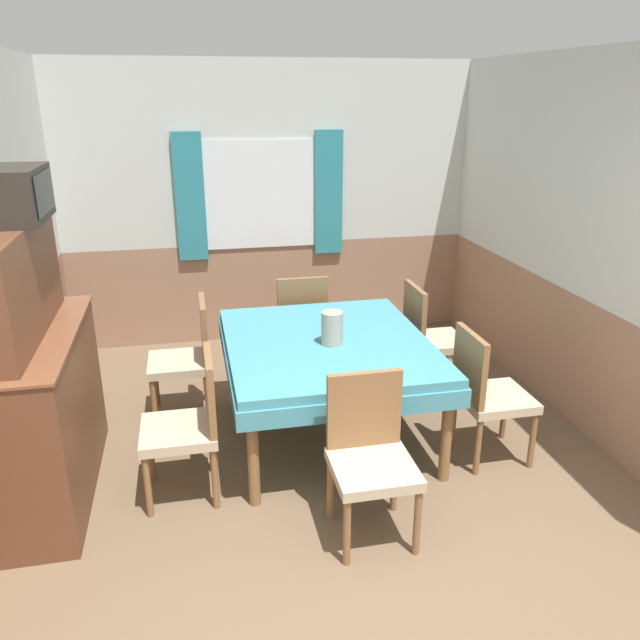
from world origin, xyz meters
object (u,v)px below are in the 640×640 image
object	(u,v)px
dining_table	(327,354)
chair_head_near	(370,452)
chair_left_far	(188,355)
chair_right_near	(486,391)
sideboard	(40,386)
chair_head_window	(300,321)
chair_right_far	(429,335)
vase	(332,328)
tv	(17,194)
chair_left_near	(190,421)

from	to	relation	value
dining_table	chair_head_near	world-z (taller)	chair_head_near
chair_head_near	chair_left_far	distance (m)	1.82
chair_right_near	dining_table	bearing A→B (deg)	-118.09
sideboard	chair_left_far	bearing A→B (deg)	44.03
chair_head_window	chair_right_far	world-z (taller)	same
vase	chair_left_far	bearing A→B (deg)	149.01
chair_head_window	chair_left_far	distance (m)	1.09
chair_right_far	chair_left_far	world-z (taller)	same
chair_head_near	dining_table	bearing A→B (deg)	-90.00
chair_right_near	tv	xyz separation A→B (m)	(-2.72, 0.36, 1.30)
chair_head_window	chair_head_near	distance (m)	2.11
tv	chair_right_near	bearing A→B (deg)	-7.63
chair_left_near	vase	xyz separation A→B (m)	(0.96, 0.43, 0.35)
sideboard	dining_table	bearing A→B (deg)	9.69
chair_right_near	tv	world-z (taller)	tv
chair_head_window	chair_left_near	world-z (taller)	same
chair_right_far	tv	xyz separation A→B (m)	(-2.72, -0.65, 1.30)
chair_right_near	vase	world-z (taller)	vase
vase	chair_head_window	bearing A→B (deg)	90.79
dining_table	chair_right_near	distance (m)	1.08
dining_table	chair_head_window	size ratio (longest dim) A/B	1.78
sideboard	vase	distance (m)	1.82
chair_left_far	tv	world-z (taller)	tv
tv	vase	world-z (taller)	tv
chair_left_far	chair_head_near	bearing A→B (deg)	-148.73
chair_right_far	chair_right_near	bearing A→B (deg)	0.00
chair_head_window	vase	world-z (taller)	vase
sideboard	vase	xyz separation A→B (m)	(1.80, 0.23, 0.13)
dining_table	vase	world-z (taller)	vase
chair_left_near	chair_left_far	size ratio (longest dim) A/B	1.00
chair_head_near	vase	xyz separation A→B (m)	(0.02, 0.98, 0.35)
chair_right_near	tv	distance (m)	3.04
chair_left_far	chair_right_near	bearing A→B (deg)	-118.09
dining_table	sideboard	bearing A→B (deg)	-170.31
chair_left_near	sideboard	bearing A→B (deg)	76.54
chair_right_far	tv	size ratio (longest dim) A/B	1.64
chair_right_near	chair_head_near	xyz separation A→B (m)	(-0.95, -0.55, 0.00)
chair_left_near	chair_right_far	size ratio (longest dim) A/B	1.00
chair_right_far	vase	world-z (taller)	vase
chair_head_window	tv	distance (m)	2.50
chair_head_window	chair_left_near	xyz separation A→B (m)	(-0.95, -1.56, 0.00)
chair_head_near	chair_right_far	size ratio (longest dim) A/B	1.00
chair_left_far	sideboard	size ratio (longest dim) A/B	0.55
chair_head_near	chair_left_far	xyz separation A→B (m)	(-0.95, 1.56, 0.00)
chair_left_near	chair_head_window	bearing A→B (deg)	-31.27
tv	vase	size ratio (longest dim) A/B	2.42
chair_right_far	chair_left_far	bearing A→B (deg)	-90.00
chair_right_far	sideboard	xyz separation A→B (m)	(-2.73, -0.81, 0.22)
chair_right_far	sideboard	distance (m)	2.86
chair_head_window	tv	size ratio (longest dim) A/B	1.64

